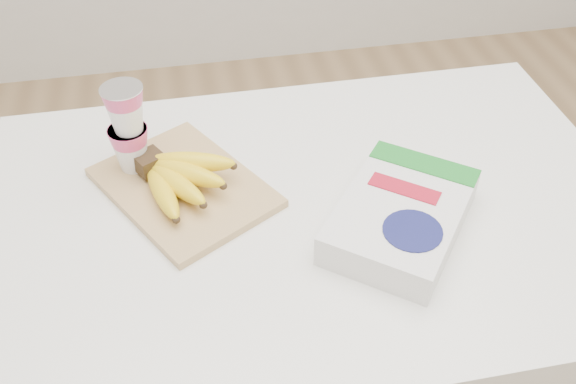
% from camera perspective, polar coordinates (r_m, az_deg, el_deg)
% --- Properties ---
extents(table, '(1.15, 0.76, 0.86)m').
position_cam_1_polar(table, '(1.45, 1.72, -13.65)').
color(table, white).
rests_on(table, ground).
extents(cutting_board, '(0.35, 0.38, 0.02)m').
position_cam_1_polar(cutting_board, '(1.16, -9.23, 0.41)').
color(cutting_board, tan).
rests_on(cutting_board, table).
extents(bananas, '(0.19, 0.19, 0.07)m').
position_cam_1_polar(bananas, '(1.13, -9.81, 1.37)').
color(bananas, '#382816').
rests_on(bananas, cutting_board).
extents(yogurt_stack, '(0.08, 0.07, 0.17)m').
position_cam_1_polar(yogurt_stack, '(1.16, -14.08, 5.71)').
color(yogurt_stack, white).
rests_on(yogurt_stack, cutting_board).
extents(cereal_box, '(0.32, 0.33, 0.06)m').
position_cam_1_polar(cereal_box, '(1.08, 10.01, -2.10)').
color(cereal_box, silver).
rests_on(cereal_box, table).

